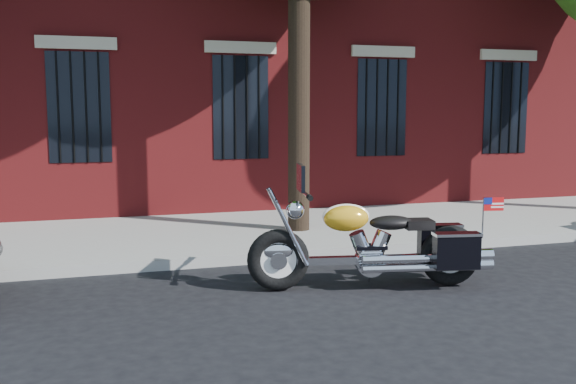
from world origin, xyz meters
name	(u,v)px	position (x,y,z in m)	size (l,w,h in m)	color
ground	(331,285)	(0.00, 0.00, 0.00)	(120.00, 120.00, 0.00)	black
curb	(298,255)	(0.00, 1.38, 0.07)	(40.00, 0.16, 0.15)	gray
sidewalk	(265,232)	(0.00, 3.26, 0.07)	(40.00, 3.60, 0.15)	gray
motorcycle	(378,247)	(0.49, -0.30, 0.51)	(2.91, 1.19, 1.51)	black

